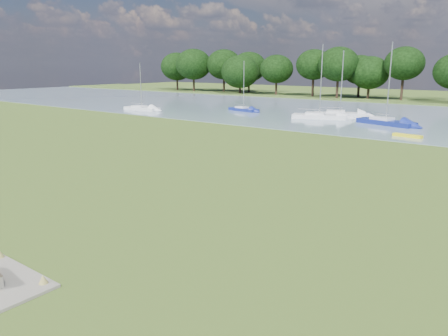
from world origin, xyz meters
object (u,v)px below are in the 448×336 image
Objects in this scene: sailboat_6 at (385,120)px; sailboat_0 at (243,108)px; kayak at (407,136)px; sailboat_5 at (319,115)px; sailboat_3 at (141,107)px; sailboat_1 at (339,113)px.

sailboat_0 is at bearing -169.42° from sailboat_6.
kayak is 28.66m from sailboat_0.
sailboat_0 is (-26.80, 10.16, 0.26)m from kayak.
kayak is 9.04m from sailboat_6.
sailboat_3 is at bearing 176.56° from sailboat_5.
sailboat_6 reaches higher than sailboat_0.
sailboat_6 is at bearing 130.18° from kayak.
sailboat_6 is at bearing -21.72° from sailboat_5.
sailboat_0 is 1.04× the size of sailboat_3.
kayak is at bearing -42.31° from sailboat_6.
sailboat_5 is at bearing -126.80° from sailboat_1.
sailboat_1 is (-12.38, 12.52, 0.35)m from kayak.
sailboat_6 is (35.43, 6.20, 0.09)m from sailboat_3.
sailboat_1 is 4.30m from sailboat_5.
sailboat_1 is at bearing 165.12° from sailboat_6.
sailboat_3 is (-27.69, -10.97, -0.07)m from sailboat_1.
kayak is at bearing -8.86° from sailboat_0.
sailboat_0 is 14.61m from sailboat_1.
sailboat_1 reaches higher than kayak.
sailboat_6 is at bearing 7.36° from sailboat_3.
sailboat_5 reaches higher than sailboat_6.
sailboat_3 is (-13.28, -8.60, 0.01)m from sailboat_0.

